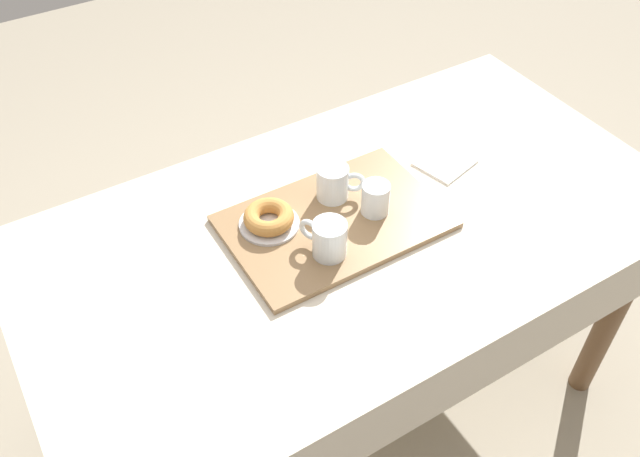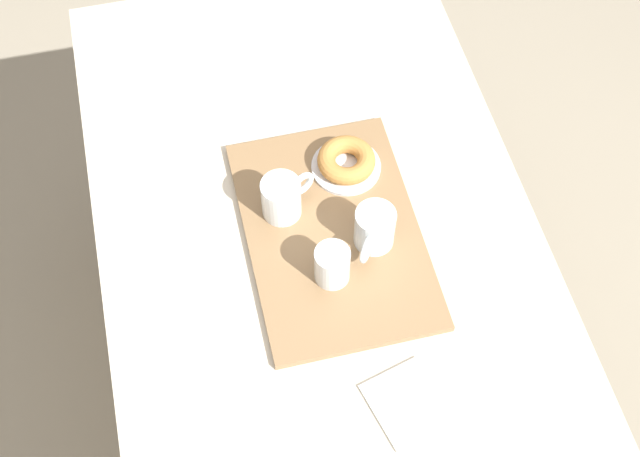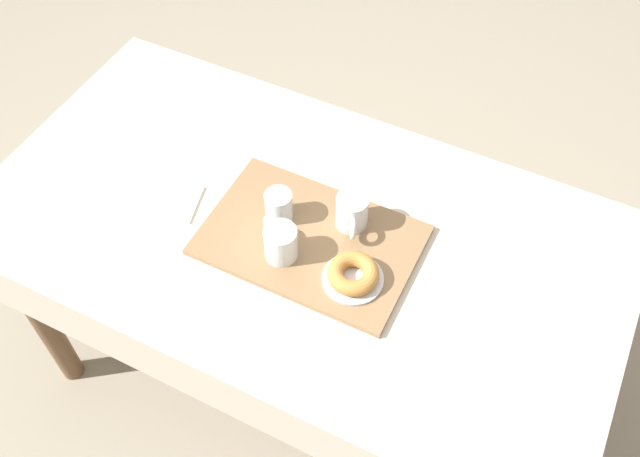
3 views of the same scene
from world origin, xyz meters
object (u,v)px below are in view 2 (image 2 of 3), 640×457
at_px(serving_tray, 333,233).
at_px(tea_mug_left, 374,229).
at_px(water_glass_near, 335,266).
at_px(sugar_donut_left, 346,160).
at_px(tea_mug_right, 282,198).
at_px(donut_plate_left, 346,167).
at_px(paper_napkin, 407,403).
at_px(dining_table, 325,284).

bearing_deg(serving_tray, tea_mug_left, 60.35).
bearing_deg(water_glass_near, sugar_donut_left, 160.85).
distance_m(serving_tray, sugar_donut_left, 0.15).
distance_m(tea_mug_right, water_glass_near, 0.17).
bearing_deg(donut_plate_left, tea_mug_right, -63.90).
bearing_deg(paper_napkin, sugar_donut_left, 177.85).
relative_size(tea_mug_right, water_glass_near, 1.41).
xyz_separation_m(water_glass_near, paper_napkin, (0.26, 0.06, -0.05)).
relative_size(dining_table, serving_tray, 3.14).
xyz_separation_m(tea_mug_left, paper_napkin, (0.31, -0.03, -0.05)).
height_order(dining_table, sugar_donut_left, sugar_donut_left).
bearing_deg(dining_table, sugar_donut_left, 154.91).
distance_m(tea_mug_left, paper_napkin, 0.31).
height_order(dining_table, water_glass_near, water_glass_near).
relative_size(dining_table, water_glass_near, 19.81).
xyz_separation_m(tea_mug_right, water_glass_near, (0.16, 0.06, -0.01)).
relative_size(serving_tray, sugar_donut_left, 4.29).
bearing_deg(paper_napkin, water_glass_near, -166.82).
xyz_separation_m(serving_tray, paper_napkin, (0.35, 0.04, -0.00)).
bearing_deg(donut_plate_left, dining_table, -25.09).
xyz_separation_m(dining_table, serving_tray, (-0.04, 0.02, 0.11)).
height_order(tea_mug_left, donut_plate_left, tea_mug_left).
relative_size(donut_plate_left, sugar_donut_left, 1.20).
bearing_deg(tea_mug_right, donut_plate_left, 116.10).
height_order(serving_tray, tea_mug_right, tea_mug_right).
xyz_separation_m(tea_mug_right, donut_plate_left, (-0.07, 0.14, -0.04)).
bearing_deg(tea_mug_left, serving_tray, -119.65).
xyz_separation_m(tea_mug_left, tea_mug_right, (-0.10, -0.15, 0.00)).
distance_m(serving_tray, donut_plate_left, 0.15).
relative_size(dining_table, paper_napkin, 11.90).
xyz_separation_m(tea_mug_right, sugar_donut_left, (-0.07, 0.14, -0.01)).
xyz_separation_m(serving_tray, water_glass_near, (0.09, -0.02, 0.04)).
bearing_deg(paper_napkin, tea_mug_left, 175.25).
xyz_separation_m(tea_mug_right, paper_napkin, (0.41, 0.12, -0.05)).
xyz_separation_m(serving_tray, tea_mug_left, (0.04, 0.07, 0.05)).
bearing_deg(sugar_donut_left, donut_plate_left, 0.00).
bearing_deg(tea_mug_right, tea_mug_left, 54.76).
xyz_separation_m(water_glass_near, sugar_donut_left, (-0.22, 0.08, -0.01)).
bearing_deg(sugar_donut_left, paper_napkin, -2.15).
bearing_deg(serving_tray, sugar_donut_left, 156.10).
bearing_deg(water_glass_near, tea_mug_right, -158.81).
bearing_deg(water_glass_near, donut_plate_left, 160.85).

